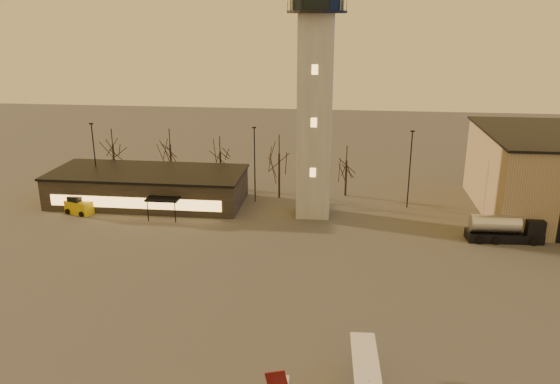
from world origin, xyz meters
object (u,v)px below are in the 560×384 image
(terminal, at_px, (148,187))
(fuel_truck, at_px, (504,231))
(control_tower, at_px, (316,83))
(service_cart, at_px, (79,207))

(terminal, distance_m, fuel_truck, 44.18)
(control_tower, relative_size, terminal, 1.28)
(terminal, relative_size, fuel_truck, 3.12)
(control_tower, xyz_separation_m, service_cart, (-29.27, -3.07, -15.49))
(control_tower, xyz_separation_m, fuel_truck, (21.45, -6.00, -15.15))
(control_tower, relative_size, fuel_truck, 4.01)
(terminal, height_order, fuel_truck, terminal)
(control_tower, height_order, fuel_truck, control_tower)
(terminal, bearing_deg, fuel_truck, -10.41)
(fuel_truck, bearing_deg, terminal, 167.31)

